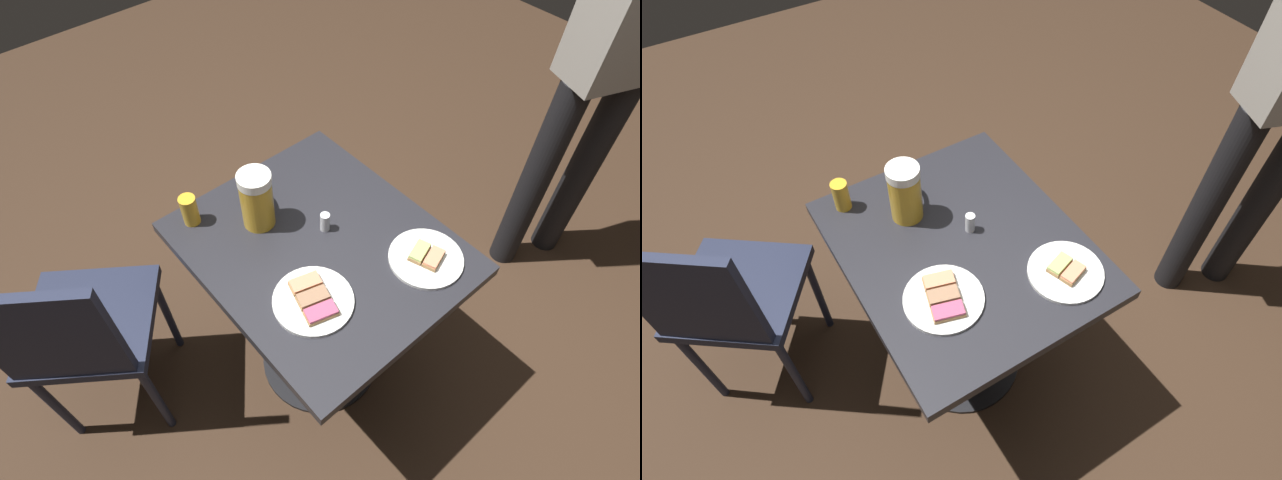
{
  "view_description": "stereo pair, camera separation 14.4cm",
  "coord_description": "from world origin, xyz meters",
  "views": [
    {
      "loc": [
        0.59,
        0.69,
        1.86
      ],
      "look_at": [
        0.0,
        0.0,
        0.74
      ],
      "focal_mm": 28.95,
      "sensor_mm": 36.0,
      "label": 1
    },
    {
      "loc": [
        0.47,
        0.77,
        1.86
      ],
      "look_at": [
        0.0,
        0.0,
        0.74
      ],
      "focal_mm": 28.95,
      "sensor_mm": 36.0,
      "label": 2
    }
  ],
  "objects": [
    {
      "name": "ground_plane",
      "position": [
        0.0,
        0.0,
        0.0
      ],
      "size": [
        6.0,
        6.0,
        0.0
      ],
      "primitive_type": "plane",
      "color": "#382619"
    },
    {
      "name": "cafe_table",
      "position": [
        0.0,
        0.0,
        0.55
      ],
      "size": [
        0.65,
        0.76,
        0.72
      ],
      "color": "black",
      "rests_on": "ground_plane"
    },
    {
      "name": "plate_near",
      "position": [
        0.14,
        0.13,
        0.73
      ],
      "size": [
        0.21,
        0.21,
        0.03
      ],
      "color": "white",
      "rests_on": "cafe_table"
    },
    {
      "name": "plate_far",
      "position": [
        -0.19,
        0.23,
        0.73
      ],
      "size": [
        0.21,
        0.21,
        0.03
      ],
      "color": "white",
      "rests_on": "cafe_table"
    },
    {
      "name": "beer_mug",
      "position": [
        0.08,
        -0.18,
        0.81
      ],
      "size": [
        0.1,
        0.15,
        0.19
      ],
      "color": "gold",
      "rests_on": "cafe_table"
    },
    {
      "name": "beer_glass_small",
      "position": [
        0.23,
        -0.31,
        0.77
      ],
      "size": [
        0.05,
        0.05,
        0.1
      ],
      "primitive_type": "cylinder",
      "color": "gold",
      "rests_on": "cafe_table"
    },
    {
      "name": "salt_shaker",
      "position": [
        -0.05,
        -0.03,
        0.75
      ],
      "size": [
        0.03,
        0.03,
        0.06
      ],
      "primitive_type": "cylinder",
      "color": "silver",
      "rests_on": "cafe_table"
    },
    {
      "name": "cafe_chair",
      "position": [
        0.64,
        -0.33,
        0.52
      ],
      "size": [
        0.53,
        0.53,
        0.87
      ],
      "rotation": [
        0.0,
        0.0,
        2.51
      ],
      "color": "#1E2338",
      "rests_on": "ground_plane"
    },
    {
      "name": "patron_standing",
      "position": [
        -1.06,
        0.19,
        0.99
      ],
      "size": [
        0.36,
        0.28,
        1.69
      ],
      "rotation": [
        0.0,
        0.0,
        -0.38
      ],
      "color": "black",
      "rests_on": "ground_plane"
    }
  ]
}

